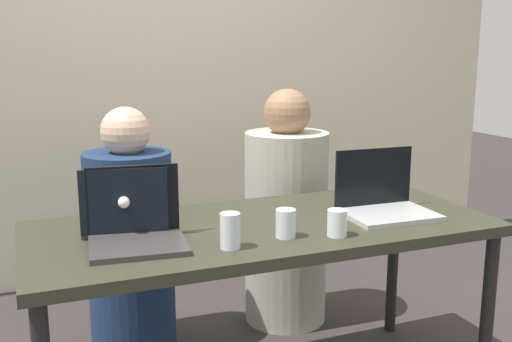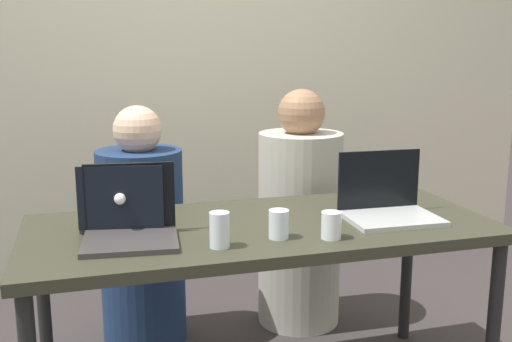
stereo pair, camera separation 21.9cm
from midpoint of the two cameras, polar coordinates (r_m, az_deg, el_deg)
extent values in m
cube|color=beige|center=(3.55, -4.79, 11.48)|extent=(4.50, 0.10, 2.64)
cube|color=#323225|center=(2.18, 3.42, -5.56)|extent=(1.67, 0.71, 0.04)
cylinder|color=black|center=(2.44, 24.19, -13.60)|extent=(0.05, 0.05, 0.67)
cylinder|color=black|center=(2.48, -17.12, -12.62)|extent=(0.05, 0.05, 0.67)
cylinder|color=black|center=(2.89, 16.32, -9.02)|extent=(0.05, 0.05, 0.67)
cylinder|color=navy|center=(2.75, -8.54, -7.26)|extent=(0.41, 0.41, 0.89)
sphere|color=beige|center=(2.62, -8.90, 3.88)|extent=(0.21, 0.21, 0.21)
cylinder|color=#B5B4A4|center=(2.92, 6.33, -5.53)|extent=(0.44, 0.44, 0.94)
sphere|color=#997051|center=(2.81, 6.59, 5.51)|extent=(0.22, 0.22, 0.22)
cube|color=#3C3838|center=(1.97, -8.76, -6.72)|extent=(0.33, 0.27, 0.02)
cube|color=black|center=(2.05, -8.97, -2.37)|extent=(0.30, 0.04, 0.23)
sphere|color=white|center=(2.07, -8.98, -2.27)|extent=(0.04, 0.04, 0.04)
cube|color=#B0B4B4|center=(2.28, 15.60, -4.43)|extent=(0.34, 0.25, 0.02)
cube|color=black|center=(2.36, 14.25, -0.80)|extent=(0.33, 0.02, 0.22)
sphere|color=white|center=(2.37, 14.08, -0.72)|extent=(0.04, 0.04, 0.04)
cube|color=#39383A|center=(2.20, -9.49, -4.76)|extent=(0.33, 0.29, 0.02)
cube|color=black|center=(2.05, -9.83, -2.56)|extent=(0.28, 0.06, 0.22)
sphere|color=white|center=(2.03, -9.86, -2.67)|extent=(0.04, 0.04, 0.04)
cylinder|color=silver|center=(2.00, 5.33, -5.10)|extent=(0.07, 0.07, 0.10)
cylinder|color=silver|center=(2.01, 5.32, -5.70)|extent=(0.06, 0.06, 0.05)
cylinder|color=white|center=(2.02, 10.29, -5.15)|extent=(0.07, 0.07, 0.09)
cylinder|color=silver|center=(2.03, 10.27, -5.70)|extent=(0.06, 0.06, 0.05)
cylinder|color=silver|center=(1.90, -0.19, -5.67)|extent=(0.07, 0.07, 0.11)
cylinder|color=silver|center=(1.91, -0.19, -6.41)|extent=(0.06, 0.06, 0.06)
camera|label=1|loc=(0.11, -87.14, 0.60)|focal=42.00mm
camera|label=2|loc=(0.11, 92.86, -0.60)|focal=42.00mm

